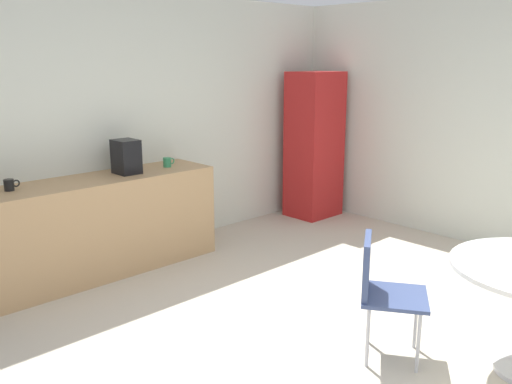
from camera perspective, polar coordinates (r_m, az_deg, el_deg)
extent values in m
plane|color=beige|center=(3.75, 10.35, -17.85)|extent=(6.00, 6.00, 0.00)
cube|color=silver|center=(5.53, -15.06, 6.56)|extent=(6.00, 0.10, 2.60)
cube|color=tan|center=(5.22, -16.46, -3.51)|extent=(2.32, 0.60, 0.90)
cube|color=#B21E1E|center=(6.86, 6.12, 4.92)|extent=(0.60, 0.50, 1.80)
cylinder|color=silver|center=(3.99, 16.41, -12.71)|extent=(0.02, 0.02, 0.42)
cylinder|color=silver|center=(3.71, 16.67, -14.85)|extent=(0.02, 0.02, 0.42)
cylinder|color=silver|center=(3.97, 11.77, -12.49)|extent=(0.02, 0.02, 0.42)
cylinder|color=silver|center=(3.69, 11.63, -14.63)|extent=(0.02, 0.02, 0.42)
cube|color=#384772|center=(3.74, 14.33, -10.58)|extent=(0.58, 0.58, 0.03)
cube|color=#384772|center=(3.66, 11.52, -7.53)|extent=(0.34, 0.24, 0.38)
cylinder|color=black|center=(4.89, -24.48, 0.67)|extent=(0.08, 0.08, 0.09)
torus|color=black|center=(4.90, -23.85, 0.83)|extent=(0.06, 0.01, 0.06)
cylinder|color=#338C59|center=(5.50, -9.31, 3.10)|extent=(0.08, 0.08, 0.09)
torus|color=#338C59|center=(5.53, -8.81, 3.23)|extent=(0.06, 0.01, 0.06)
cube|color=black|center=(5.25, -13.45, 3.63)|extent=(0.20, 0.24, 0.32)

